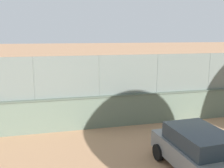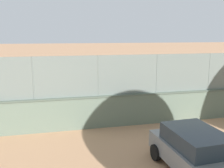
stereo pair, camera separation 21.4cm
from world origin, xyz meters
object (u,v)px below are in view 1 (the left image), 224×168
at_px(player_baseline_waiting, 80,84).
at_px(spare_ball_by_wall, 79,117).
at_px(player_crossing_court, 136,91).
at_px(parked_car_grey, 201,153).
at_px(sports_ball, 136,94).

height_order(player_baseline_waiting, spare_ball_by_wall, player_baseline_waiting).
bearing_deg(player_crossing_court, parked_car_grey, 83.24).
relative_size(player_crossing_court, sports_ball, 7.69).
distance_m(player_crossing_court, spare_ball_by_wall, 4.81).
xyz_separation_m(player_crossing_court, sports_ball, (0.35, 0.83, -0.01)).
relative_size(player_baseline_waiting, parked_car_grey, 0.39).
bearing_deg(player_crossing_court, spare_ball_by_wall, 25.27).
bearing_deg(spare_ball_by_wall, player_crossing_court, -154.73).
xyz_separation_m(player_baseline_waiting, sports_ball, (-3.07, 4.23, -0.04)).
bearing_deg(spare_ball_by_wall, parked_car_grey, 114.58).
bearing_deg(player_crossing_court, player_baseline_waiting, -44.77).
bearing_deg(spare_ball_by_wall, player_baseline_waiting, -98.97).
height_order(spare_ball_by_wall, parked_car_grey, parked_car_grey).
xyz_separation_m(player_baseline_waiting, spare_ball_by_wall, (0.86, 5.42, -0.88)).
bearing_deg(player_crossing_court, sports_ball, 66.88).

